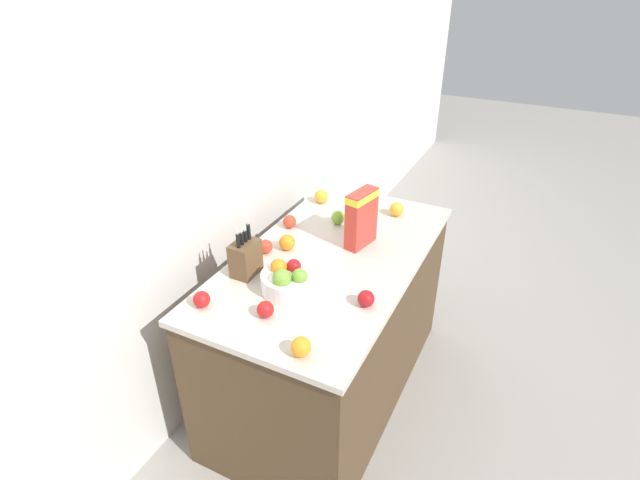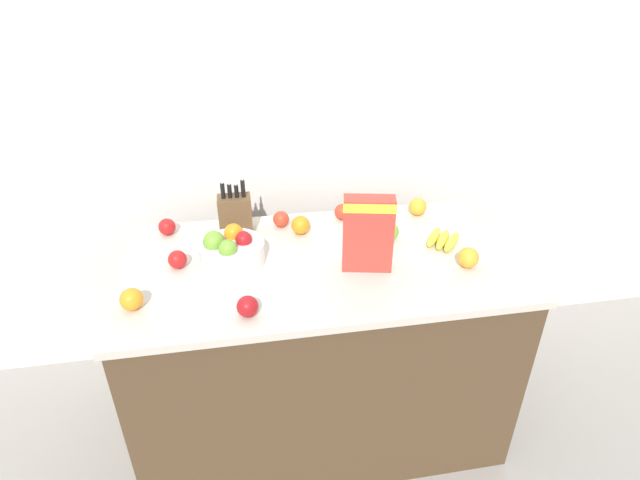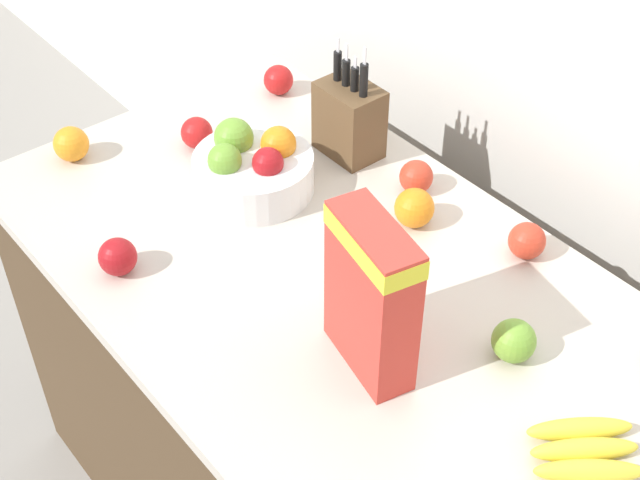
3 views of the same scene
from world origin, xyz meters
TOP-DOWN VIEW (x-y plane):
  - counter at (0.00, 0.00)m, footprint 1.55×0.83m
  - knife_block at (-0.32, 0.29)m, footprint 0.14×0.10m
  - cereal_box at (0.17, -0.09)m, footprint 0.20×0.11m
  - fruit_bowl at (-0.34, 0.04)m, footprint 0.25×0.25m
  - banana_bunch at (0.53, 0.04)m, footprint 0.19×0.21m
  - apple_middle at (-0.61, 0.31)m, footprint 0.07×0.07m
  - apple_rightmost at (-0.12, 0.30)m, footprint 0.07×0.07m
  - apple_rear at (-0.30, -0.31)m, footprint 0.07×0.07m
  - apple_near_bananas at (-0.55, 0.04)m, footprint 0.07×0.07m
  - apple_by_knife_block at (0.32, 0.11)m, footprint 0.08×0.08m
  - apple_leftmost at (0.16, 0.33)m, footprint 0.07×0.07m
  - orange_front_left at (-0.05, 0.22)m, footprint 0.08×0.08m
  - orange_front_center at (-0.68, -0.20)m, footprint 0.08×0.08m

SIDE VIEW (x-z plane):
  - counter at x=0.00m, z-range 0.00..0.90m
  - banana_bunch at x=0.53m, z-range 0.90..0.94m
  - apple_rightmost at x=-0.12m, z-range 0.90..0.97m
  - apple_near_bananas at x=-0.55m, z-range 0.90..0.97m
  - apple_middle at x=-0.61m, z-range 0.90..0.97m
  - apple_leftmost at x=0.16m, z-range 0.90..0.97m
  - apple_rear at x=-0.30m, z-range 0.90..0.97m
  - apple_by_knife_block at x=0.32m, z-range 0.90..0.98m
  - orange_front_center at x=-0.68m, z-range 0.90..0.98m
  - orange_front_left at x=-0.05m, z-range 0.90..0.98m
  - fruit_bowl at x=-0.34m, z-range 0.89..1.03m
  - knife_block at x=-0.32m, z-range 0.85..1.13m
  - cereal_box at x=0.17m, z-range 0.92..1.21m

